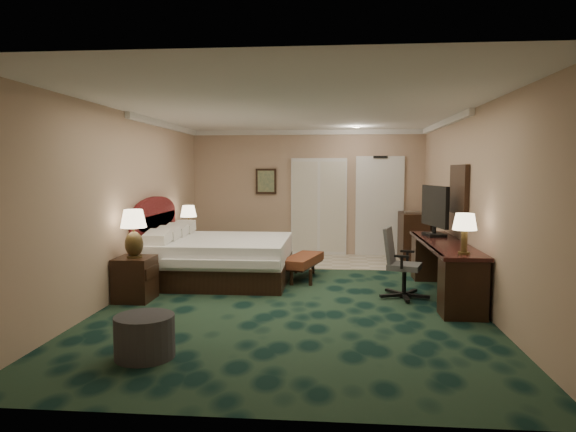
# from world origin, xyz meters

# --- Properties ---
(floor) EXTENTS (5.00, 7.50, 0.00)m
(floor) POSITION_xyz_m (0.00, 0.00, 0.00)
(floor) COLOR black
(floor) RESTS_ON ground
(ceiling) EXTENTS (5.00, 7.50, 0.00)m
(ceiling) POSITION_xyz_m (0.00, 0.00, 2.70)
(ceiling) COLOR silver
(ceiling) RESTS_ON wall_back
(wall_back) EXTENTS (5.00, 0.00, 2.70)m
(wall_back) POSITION_xyz_m (0.00, 3.75, 1.35)
(wall_back) COLOR tan
(wall_back) RESTS_ON ground
(wall_front) EXTENTS (5.00, 0.00, 2.70)m
(wall_front) POSITION_xyz_m (0.00, -3.75, 1.35)
(wall_front) COLOR tan
(wall_front) RESTS_ON ground
(wall_left) EXTENTS (0.00, 7.50, 2.70)m
(wall_left) POSITION_xyz_m (-2.50, 0.00, 1.35)
(wall_left) COLOR tan
(wall_left) RESTS_ON ground
(wall_right) EXTENTS (0.00, 7.50, 2.70)m
(wall_right) POSITION_xyz_m (2.50, 0.00, 1.35)
(wall_right) COLOR tan
(wall_right) RESTS_ON ground
(crown_molding) EXTENTS (5.00, 7.50, 0.10)m
(crown_molding) POSITION_xyz_m (0.00, 0.00, 2.65)
(crown_molding) COLOR white
(crown_molding) RESTS_ON wall_back
(tile_patch) EXTENTS (3.20, 1.70, 0.01)m
(tile_patch) POSITION_xyz_m (0.90, 2.90, 0.01)
(tile_patch) COLOR beige
(tile_patch) RESTS_ON ground
(headboard) EXTENTS (0.12, 2.00, 1.40)m
(headboard) POSITION_xyz_m (-2.44, 1.00, 0.70)
(headboard) COLOR #430807
(headboard) RESTS_ON ground
(entry_door) EXTENTS (1.02, 0.06, 2.18)m
(entry_door) POSITION_xyz_m (1.55, 3.72, 1.05)
(entry_door) COLOR white
(entry_door) RESTS_ON ground
(closet_doors) EXTENTS (1.20, 0.06, 2.10)m
(closet_doors) POSITION_xyz_m (0.25, 3.71, 1.05)
(closet_doors) COLOR silver
(closet_doors) RESTS_ON ground
(wall_art) EXTENTS (0.45, 0.06, 0.55)m
(wall_art) POSITION_xyz_m (-0.90, 3.71, 1.60)
(wall_art) COLOR #446253
(wall_art) RESTS_ON wall_back
(wall_mirror) EXTENTS (0.05, 0.95, 0.75)m
(wall_mirror) POSITION_xyz_m (2.46, 0.60, 1.55)
(wall_mirror) COLOR white
(wall_mirror) RESTS_ON wall_right
(bed) EXTENTS (2.21, 2.05, 0.70)m
(bed) POSITION_xyz_m (-1.29, 0.99, 0.35)
(bed) COLOR white
(bed) RESTS_ON ground
(nightstand_near) EXTENTS (0.49, 0.57, 0.62)m
(nightstand_near) POSITION_xyz_m (-2.23, -0.44, 0.31)
(nightstand_near) COLOR black
(nightstand_near) RESTS_ON ground
(nightstand_far) EXTENTS (0.46, 0.53, 0.58)m
(nightstand_far) POSITION_xyz_m (-2.25, 2.24, 0.29)
(nightstand_far) COLOR black
(nightstand_far) RESTS_ON ground
(lamp_near) EXTENTS (0.37, 0.37, 0.68)m
(lamp_near) POSITION_xyz_m (-2.23, -0.46, 0.96)
(lamp_near) COLOR black
(lamp_near) RESTS_ON nightstand_near
(lamp_far) EXTENTS (0.35, 0.35, 0.59)m
(lamp_far) POSITION_xyz_m (-2.22, 2.24, 0.87)
(lamp_far) COLOR black
(lamp_far) RESTS_ON nightstand_far
(bed_bench) EXTENTS (0.70, 1.24, 0.40)m
(bed_bench) POSITION_xyz_m (0.05, 1.19, 0.20)
(bed_bench) COLOR maroon
(bed_bench) RESTS_ON ground
(ottoman) EXTENTS (0.77, 0.77, 0.42)m
(ottoman) POSITION_xyz_m (-1.28, -2.59, 0.21)
(ottoman) COLOR #303030
(ottoman) RESTS_ON ground
(desk) EXTENTS (0.59, 2.75, 0.79)m
(desk) POSITION_xyz_m (2.18, 0.23, 0.40)
(desk) COLOR black
(desk) RESTS_ON ground
(tv) EXTENTS (0.26, 1.04, 0.81)m
(tv) POSITION_xyz_m (2.17, 0.91, 1.20)
(tv) COLOR black
(tv) RESTS_ON desk
(desk_lamp) EXTENTS (0.32, 0.32, 0.52)m
(desk_lamp) POSITION_xyz_m (2.20, -0.85, 1.05)
(desk_lamp) COLOR black
(desk_lamp) RESTS_ON desk
(desk_chair) EXTENTS (0.73, 0.70, 1.01)m
(desk_chair) POSITION_xyz_m (1.59, 0.03, 0.51)
(desk_chair) COLOR #474748
(desk_chair) RESTS_ON ground
(minibar) EXTENTS (0.51, 0.93, 0.98)m
(minibar) POSITION_xyz_m (2.19, 3.20, 0.49)
(minibar) COLOR black
(minibar) RESTS_ON ground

